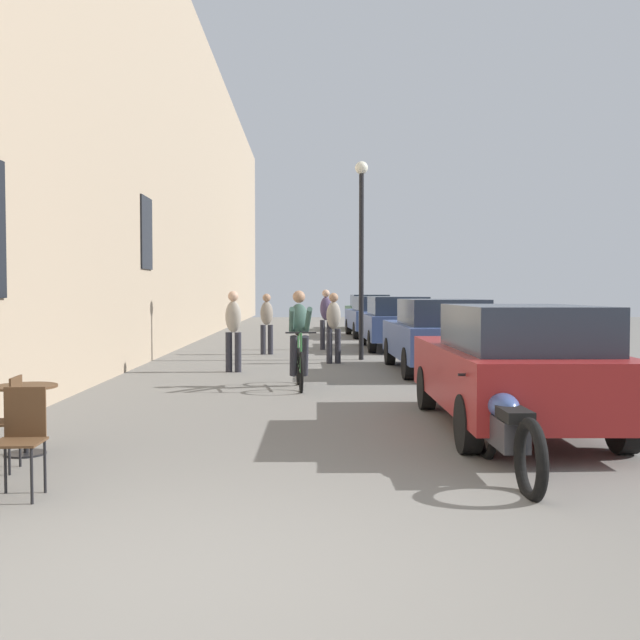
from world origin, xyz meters
The scene contains 17 objects.
ground_plane centered at (0.00, 0.00, 0.00)m, with size 88.00×88.00×0.00m, color slate.
building_facade_left centered at (-3.45, 14.00, 5.62)m, with size 0.54×68.00×11.24m.
cafe_chair_near_toward_street centered at (-1.74, 1.74, 0.52)m, with size 0.40×0.40×0.89m.
cafe_table_mid centered at (-2.30, 3.26, 0.52)m, with size 0.64×0.64×0.72m.
cafe_chair_mid_toward_wall centered at (-2.22, 2.57, 0.52)m, with size 0.41×0.41×0.89m.
cyclist_on_bicycle centered at (0.47, 8.48, 0.81)m, with size 0.52×1.76×1.74m.
pedestrian_near centered at (-0.95, 10.93, 0.96)m, with size 0.38×0.30×1.71m.
pedestrian_mid centered at (1.22, 12.72, 0.94)m, with size 0.36×0.28×1.67m.
pedestrian_far centered at (-0.49, 15.20, 0.92)m, with size 0.38×0.30×1.64m.
pedestrian_furthest centered at (1.14, 16.80, 0.99)m, with size 0.37×0.29×1.76m.
street_lamp centered at (1.94, 13.63, 3.11)m, with size 0.32×0.32×4.90m.
parked_car_nearest centered at (3.11, 4.51, 0.79)m, with size 1.86×4.31×1.53m.
parked_car_second centered at (3.35, 10.85, 0.80)m, with size 1.87×4.34×1.54m.
parked_car_third centered at (3.20, 16.97, 0.80)m, with size 1.88×4.37×1.55m.
parked_car_fourth centered at (3.10, 22.83, 0.79)m, with size 1.95×4.35×1.52m.
parked_car_fifth centered at (3.34, 28.16, 0.81)m, with size 1.91×4.43×1.57m.
parked_motorcycle centered at (2.45, 2.36, 0.40)m, with size 0.62×2.15×0.92m.
Camera 1 is at (0.62, -4.17, 1.68)m, focal length 40.40 mm.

